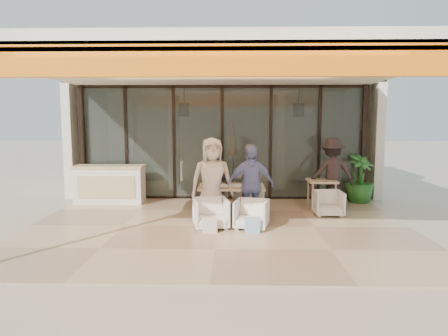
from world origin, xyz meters
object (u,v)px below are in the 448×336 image
at_px(standing_woman, 332,173).
at_px(side_table, 322,184).
at_px(chair_far_right, 248,196).
at_px(diner_navy, 214,179).
at_px(diner_periwinkle, 251,185).
at_px(host_counter, 110,184).
at_px(chair_near_right, 251,213).
at_px(side_chair, 328,202).
at_px(chair_far_left, 215,196).
at_px(potted_palm, 360,179).
at_px(chair_near_left, 211,212).
at_px(diner_grey, 249,179).
at_px(dining_table, 231,188).
at_px(diner_cream, 212,181).

bearing_deg(standing_woman, side_table, 24.29).
height_order(chair_far_right, standing_woman, standing_woman).
xyz_separation_m(diner_navy, diner_periwinkle, (0.84, -0.90, 0.02)).
height_order(diner_periwinkle, side_table, diner_periwinkle).
bearing_deg(host_counter, chair_near_right, -33.04).
distance_m(chair_far_right, side_chair, 1.99).
height_order(chair_far_left, potted_palm, potted_palm).
bearing_deg(chair_near_right, chair_far_left, 126.25).
bearing_deg(chair_near_right, side_chair, 44.53).
height_order(chair_near_left, diner_grey, diner_grey).
distance_m(dining_table, side_chair, 2.32).
height_order(host_counter, chair_far_right, host_counter).
height_order(side_chair, potted_palm, potted_palm).
height_order(chair_near_right, standing_woman, standing_woman).
height_order(chair_near_right, side_chair, chair_near_right).
relative_size(diner_grey, side_table, 2.25).
bearing_deg(side_table, side_chair, -90.00).
distance_m(chair_near_right, side_chair, 2.19).
bearing_deg(standing_woman, dining_table, 18.24).
bearing_deg(chair_near_left, side_chair, 11.43).
distance_m(chair_far_right, diner_cream, 1.74).
xyz_separation_m(diner_grey, potted_palm, (3.05, 1.29, -0.17)).
bearing_deg(potted_palm, standing_woman, -145.81).
bearing_deg(diner_periwinkle, diner_cream, 179.71).
distance_m(diner_grey, potted_palm, 3.31).
bearing_deg(chair_far_right, dining_table, 46.26).
distance_m(chair_near_right, diner_grey, 1.49).
xyz_separation_m(chair_near_left, diner_grey, (0.84, 1.40, 0.48)).
bearing_deg(diner_cream, side_table, 15.86).
relative_size(chair_near_right, diner_periwinkle, 0.40).
bearing_deg(dining_table, diner_cream, -132.26).
relative_size(chair_far_left, diner_grey, 0.40).
bearing_deg(chair_near_left, diner_periwinkle, 18.81).
bearing_deg(chair_far_right, chair_far_left, -19.46).
distance_m(diner_cream, standing_woman, 3.37).
xyz_separation_m(diner_cream, standing_woman, (2.98, 1.58, -0.04)).
bearing_deg(chair_near_left, host_counter, 127.94).
bearing_deg(standing_woman, diner_grey, 12.20).
relative_size(host_counter, potted_palm, 1.39).
bearing_deg(potted_palm, chair_near_right, -138.52).
bearing_deg(diner_navy, chair_near_left, 85.33).
height_order(diner_cream, diner_periwinkle, diner_cream).
xyz_separation_m(chair_far_left, diner_grey, (0.84, -0.50, 0.51)).
relative_size(diner_navy, diner_periwinkle, 0.98).
bearing_deg(diner_periwinkle, side_table, 37.05).
distance_m(dining_table, potted_palm, 3.88).
distance_m(diner_navy, diner_cream, 0.91).
xyz_separation_m(dining_table, chair_far_left, (-0.41, 0.94, -0.35)).
xyz_separation_m(dining_table, standing_woman, (2.57, 1.12, 0.21)).
distance_m(chair_far_left, chair_far_right, 0.84).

